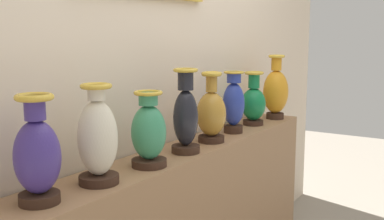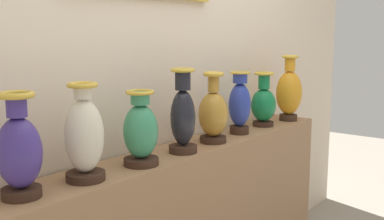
{
  "view_description": "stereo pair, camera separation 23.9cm",
  "coord_description": "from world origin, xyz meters",
  "px_view_note": "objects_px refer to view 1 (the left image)",
  "views": [
    {
      "loc": [
        -1.99,
        -1.26,
        1.53
      ],
      "look_at": [
        0.0,
        0.0,
        1.15
      ],
      "focal_mm": 43.75,
      "sensor_mm": 36.0,
      "label": 1
    },
    {
      "loc": [
        -1.86,
        -1.46,
        1.53
      ],
      "look_at": [
        0.0,
        0.0,
        1.15
      ],
      "focal_mm": 43.75,
      "sensor_mm": 36.0,
      "label": 2
    }
  ],
  "objects_px": {
    "vase_ivory": "(98,139)",
    "vase_amber": "(276,91)",
    "vase_indigo": "(37,156)",
    "vase_ochre": "(211,113)",
    "vase_jade": "(149,133)",
    "vase_onyx": "(186,116)",
    "vase_cobalt": "(234,104)",
    "vase_emerald": "(254,102)"
  },
  "relations": [
    {
      "from": "vase_indigo",
      "to": "vase_ochre",
      "type": "relative_size",
      "value": 1.0
    },
    {
      "from": "vase_cobalt",
      "to": "vase_amber",
      "type": "bearing_deg",
      "value": -2.74
    },
    {
      "from": "vase_indigo",
      "to": "vase_emerald",
      "type": "height_order",
      "value": "vase_indigo"
    },
    {
      "from": "vase_indigo",
      "to": "vase_cobalt",
      "type": "relative_size",
      "value": 1.04
    },
    {
      "from": "vase_ochre",
      "to": "vase_ivory",
      "type": "bearing_deg",
      "value": 179.51
    },
    {
      "from": "vase_ivory",
      "to": "vase_emerald",
      "type": "xyz_separation_m",
      "value": [
        1.42,
        0.01,
        -0.03
      ]
    },
    {
      "from": "vase_ivory",
      "to": "vase_jade",
      "type": "height_order",
      "value": "vase_ivory"
    },
    {
      "from": "vase_indigo",
      "to": "vase_onyx",
      "type": "distance_m",
      "value": 0.85
    },
    {
      "from": "vase_ivory",
      "to": "vase_amber",
      "type": "xyz_separation_m",
      "value": [
        1.7,
        -0.02,
        0.02
      ]
    },
    {
      "from": "vase_emerald",
      "to": "vase_amber",
      "type": "xyz_separation_m",
      "value": [
        0.28,
        -0.03,
        0.05
      ]
    },
    {
      "from": "vase_indigo",
      "to": "vase_ivory",
      "type": "xyz_separation_m",
      "value": [
        0.27,
        -0.02,
        0.01
      ]
    },
    {
      "from": "vase_indigo",
      "to": "vase_ochre",
      "type": "distance_m",
      "value": 1.12
    },
    {
      "from": "vase_amber",
      "to": "vase_jade",
      "type": "bearing_deg",
      "value": 179.75
    },
    {
      "from": "vase_jade",
      "to": "vase_cobalt",
      "type": "relative_size",
      "value": 0.92
    },
    {
      "from": "vase_indigo",
      "to": "vase_emerald",
      "type": "relative_size",
      "value": 1.1
    },
    {
      "from": "vase_indigo",
      "to": "vase_ochre",
      "type": "xyz_separation_m",
      "value": [
        1.12,
        -0.03,
        -0.01
      ]
    },
    {
      "from": "vase_ivory",
      "to": "vase_emerald",
      "type": "distance_m",
      "value": 1.42
    },
    {
      "from": "vase_onyx",
      "to": "vase_cobalt",
      "type": "xyz_separation_m",
      "value": [
        0.55,
        0.02,
        -0.01
      ]
    },
    {
      "from": "vase_indigo",
      "to": "vase_amber",
      "type": "relative_size",
      "value": 0.86
    },
    {
      "from": "vase_indigo",
      "to": "vase_amber",
      "type": "bearing_deg",
      "value": -1.26
    },
    {
      "from": "vase_ochre",
      "to": "vase_amber",
      "type": "bearing_deg",
      "value": -1.11
    },
    {
      "from": "vase_emerald",
      "to": "vase_cobalt",
      "type": "bearing_deg",
      "value": -178.73
    },
    {
      "from": "vase_indigo",
      "to": "vase_jade",
      "type": "xyz_separation_m",
      "value": [
        0.56,
        -0.04,
        -0.02
      ]
    },
    {
      "from": "vase_ochre",
      "to": "vase_jade",
      "type": "bearing_deg",
      "value": -178.95
    },
    {
      "from": "vase_indigo",
      "to": "vase_ochre",
      "type": "bearing_deg",
      "value": -1.38
    },
    {
      "from": "vase_indigo",
      "to": "vase_jade",
      "type": "height_order",
      "value": "vase_indigo"
    },
    {
      "from": "vase_jade",
      "to": "vase_emerald",
      "type": "distance_m",
      "value": 1.13
    },
    {
      "from": "vase_onyx",
      "to": "vase_cobalt",
      "type": "relative_size",
      "value": 1.14
    },
    {
      "from": "vase_ochre",
      "to": "vase_emerald",
      "type": "bearing_deg",
      "value": 1.74
    },
    {
      "from": "vase_ivory",
      "to": "vase_ochre",
      "type": "xyz_separation_m",
      "value": [
        0.85,
        -0.01,
        -0.02
      ]
    },
    {
      "from": "vase_indigo",
      "to": "vase_amber",
      "type": "xyz_separation_m",
      "value": [
        1.97,
        -0.04,
        0.02
      ]
    },
    {
      "from": "vase_jade",
      "to": "vase_emerald",
      "type": "height_order",
      "value": "vase_emerald"
    },
    {
      "from": "vase_indigo",
      "to": "vase_ivory",
      "type": "height_order",
      "value": "vase_ivory"
    },
    {
      "from": "vase_indigo",
      "to": "vase_jade",
      "type": "bearing_deg",
      "value": -3.79
    },
    {
      "from": "vase_jade",
      "to": "vase_amber",
      "type": "height_order",
      "value": "vase_amber"
    },
    {
      "from": "vase_onyx",
      "to": "vase_ivory",
      "type": "bearing_deg",
      "value": 178.1
    },
    {
      "from": "vase_onyx",
      "to": "vase_ochre",
      "type": "distance_m",
      "value": 0.27
    },
    {
      "from": "vase_ivory",
      "to": "vase_ochre",
      "type": "distance_m",
      "value": 0.85
    },
    {
      "from": "vase_amber",
      "to": "vase_ivory",
      "type": "bearing_deg",
      "value": 179.2
    },
    {
      "from": "vase_onyx",
      "to": "vase_cobalt",
      "type": "bearing_deg",
      "value": 2.4
    },
    {
      "from": "vase_ivory",
      "to": "vase_jade",
      "type": "relative_size",
      "value": 1.17
    },
    {
      "from": "vase_onyx",
      "to": "vase_amber",
      "type": "relative_size",
      "value": 0.94
    }
  ]
}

